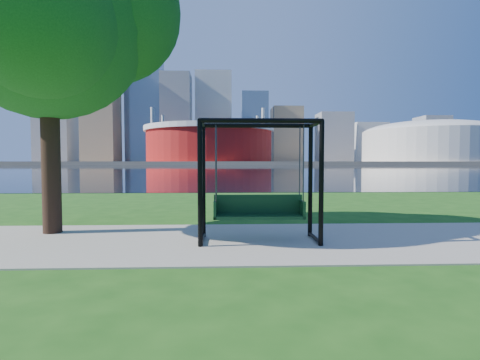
{
  "coord_description": "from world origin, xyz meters",
  "views": [
    {
      "loc": [
        -0.11,
        -8.38,
        1.69
      ],
      "look_at": [
        0.23,
        0.0,
        1.28
      ],
      "focal_mm": 28.0,
      "sensor_mm": 36.0,
      "label": 1
    }
  ],
  "objects": [
    {
      "name": "skyline",
      "position": [
        -4.27,
        319.39,
        35.89
      ],
      "size": [
        392.0,
        66.0,
        96.5
      ],
      "color": "gray",
      "rests_on": "far_bank"
    },
    {
      "name": "river",
      "position": [
        0.0,
        102.0,
        0.01
      ],
      "size": [
        900.0,
        180.0,
        0.02
      ],
      "primitive_type": "cube",
      "color": "black",
      "rests_on": "ground"
    },
    {
      "name": "far_bank",
      "position": [
        0.0,
        306.0,
        1.0
      ],
      "size": [
        900.0,
        228.0,
        2.0
      ],
      "primitive_type": "cube",
      "color": "#937F60",
      "rests_on": "ground"
    },
    {
      "name": "arena",
      "position": [
        135.0,
        235.0,
        15.87
      ],
      "size": [
        84.0,
        84.0,
        26.56
      ],
      "color": "beige",
      "rests_on": "far_bank"
    },
    {
      "name": "ground",
      "position": [
        0.0,
        0.0,
        0.0
      ],
      "size": [
        900.0,
        900.0,
        0.0
      ],
      "primitive_type": "plane",
      "color": "#1E5114",
      "rests_on": "ground"
    },
    {
      "name": "stadium",
      "position": [
        -10.0,
        235.0,
        14.23
      ],
      "size": [
        83.0,
        83.0,
        32.0
      ],
      "color": "maroon",
      "rests_on": "far_bank"
    },
    {
      "name": "path",
      "position": [
        0.0,
        -0.5,
        0.01
      ],
      "size": [
        120.0,
        4.0,
        0.03
      ],
      "primitive_type": "cube",
      "color": "#9E937F",
      "rests_on": "ground"
    },
    {
      "name": "swing",
      "position": [
        0.6,
        -0.57,
        1.23
      ],
      "size": [
        2.49,
        1.09,
        2.54
      ],
      "rotation": [
        0.0,
        0.0,
        -0.01
      ],
      "color": "black",
      "rests_on": "ground"
    },
    {
      "name": "park_tree",
      "position": [
        -4.22,
        0.57,
        5.12
      ],
      "size": [
        5.94,
        5.37,
        7.38
      ],
      "color": "black",
      "rests_on": "ground"
    }
  ]
}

